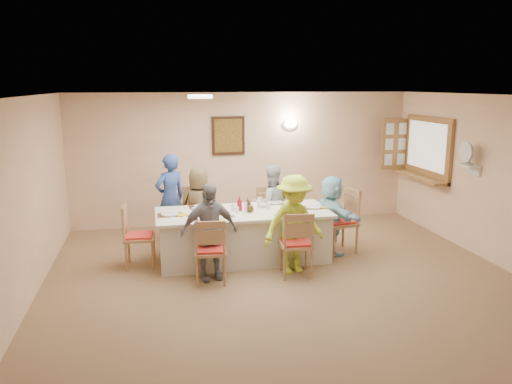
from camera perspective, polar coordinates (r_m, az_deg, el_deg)
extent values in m
plane|color=#8D6A4D|center=(6.61, 4.28, -11.41)|extent=(7.00, 7.00, 0.00)
plane|color=#DCB292|center=(9.57, -1.41, 3.83)|extent=(6.50, 0.00, 6.50)
plane|color=#DCB292|center=(3.19, 22.87, -14.71)|extent=(6.50, 0.00, 6.50)
plane|color=#DCB292|center=(6.17, -25.95, -2.11)|extent=(0.00, 7.00, 7.00)
plane|color=white|center=(6.06, 4.66, 10.81)|extent=(7.00, 7.00, 0.00)
cube|color=black|center=(9.43, -3.20, 6.45)|extent=(0.62, 0.04, 0.72)
cube|color=black|center=(9.41, -3.17, 6.44)|extent=(0.52, 0.02, 0.62)
ellipsoid|color=white|center=(9.64, 3.95, 7.76)|extent=(0.26, 0.09, 0.18)
cylinder|color=white|center=(7.34, -6.39, 10.78)|extent=(0.36, 0.36, 0.05)
cube|color=olive|center=(9.64, 19.03, 4.73)|extent=(0.06, 1.50, 1.15)
cube|color=olive|center=(9.65, 18.20, 1.64)|extent=(0.30, 1.50, 0.05)
cube|color=olive|center=(10.17, 15.59, 5.31)|extent=(0.55, 0.04, 1.00)
cube|color=white|center=(8.49, 23.14, 2.80)|extent=(0.22, 0.36, 0.03)
cube|color=beige|center=(7.67, -1.44, -4.97)|extent=(2.62, 1.11, 0.76)
imported|color=brown|center=(8.16, -6.47, -1.83)|extent=(0.73, 0.54, 1.35)
imported|color=#B0B5BE|center=(8.35, 1.75, -1.47)|extent=(0.72, 0.59, 1.34)
imported|color=gray|center=(6.85, -5.37, -4.52)|extent=(0.91, 0.62, 1.36)
imported|color=#D1F739|center=(7.07, 4.34, -3.71)|extent=(1.12, 0.87, 1.42)
imported|color=#A7EAFB|center=(7.97, 8.65, -2.59)|extent=(1.29, 0.77, 1.26)
imported|color=#3251A0|center=(8.57, -9.78, -0.69)|extent=(0.86, 0.82, 1.51)
cube|color=#472B19|center=(7.08, -5.63, -3.26)|extent=(0.33, 0.25, 0.01)
cylinder|color=white|center=(7.08, -5.63, -3.18)|extent=(0.25, 0.25, 0.02)
cube|color=yellow|center=(7.05, -4.13, -3.24)|extent=(0.14, 0.14, 0.01)
cube|color=#472B19|center=(7.30, 3.78, -2.75)|extent=(0.38, 0.28, 0.01)
cylinder|color=white|center=(7.30, 3.79, -2.68)|extent=(0.25, 0.25, 0.02)
cube|color=yellow|center=(7.30, 5.25, -2.72)|extent=(0.13, 0.13, 0.01)
cube|color=#472B19|center=(7.89, -6.30, -1.66)|extent=(0.38, 0.28, 0.01)
cylinder|color=white|center=(7.89, -6.31, -1.59)|extent=(0.23, 0.23, 0.01)
cube|color=yellow|center=(7.86, -4.96, -1.64)|extent=(0.14, 0.14, 0.01)
cube|color=#472B19|center=(8.08, 2.19, -1.25)|extent=(0.38, 0.28, 0.01)
cylinder|color=white|center=(8.08, 2.19, -1.18)|extent=(0.26, 0.26, 0.02)
cube|color=yellow|center=(8.08, 3.51, -1.22)|extent=(0.13, 0.13, 0.01)
cube|color=#472B19|center=(7.45, -9.81, -2.59)|extent=(0.36, 0.27, 0.01)
cylinder|color=white|center=(7.45, -9.82, -2.52)|extent=(0.26, 0.26, 0.02)
cube|color=yellow|center=(7.41, -8.41, -2.58)|extent=(0.15, 0.15, 0.01)
cube|color=#472B19|center=(7.84, 6.63, -1.76)|extent=(0.35, 0.26, 0.01)
cylinder|color=white|center=(7.83, 6.63, -1.69)|extent=(0.25, 0.25, 0.02)
cube|color=yellow|center=(7.85, 7.99, -1.73)|extent=(0.13, 0.13, 0.01)
imported|color=white|center=(7.15, -7.01, -2.82)|extent=(0.12, 0.12, 0.08)
imported|color=white|center=(8.10, 0.42, -0.93)|extent=(0.14, 0.14, 0.09)
imported|color=white|center=(7.30, -3.11, -2.57)|extent=(0.26, 0.26, 0.05)
imported|color=white|center=(7.83, 0.71, -1.50)|extent=(0.21, 0.21, 0.05)
imported|color=maroon|center=(7.58, -1.91, -1.33)|extent=(0.14, 0.14, 0.22)
imported|color=#432611|center=(7.65, -0.94, -1.34)|extent=(0.12, 0.12, 0.18)
imported|color=#432611|center=(7.50, -0.70, -1.76)|extent=(0.19, 0.19, 0.15)
cylinder|color=silver|center=(7.57, -2.64, -1.77)|extent=(0.06, 0.06, 0.09)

